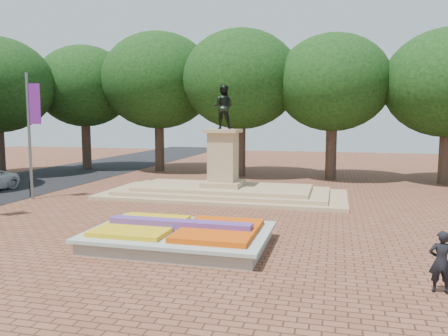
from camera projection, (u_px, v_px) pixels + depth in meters
The scene contains 5 objects.
ground at pixel (174, 230), 17.70m from camera, with size 90.00×90.00×0.00m, color brown.
flower_bed at pixel (180, 235), 15.48m from camera, with size 6.30×4.30×0.91m.
monument at pixel (223, 181), 25.30m from camera, with size 14.00×6.00×6.40m.
tree_row_back at pixel (285, 90), 33.70m from camera, with size 44.80×8.80×10.43m.
pedestrian at pixel (441, 262), 11.24m from camera, with size 0.60×0.39×1.64m, color black.
Camera 1 is at (6.29, -16.26, 4.48)m, focal length 35.00 mm.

